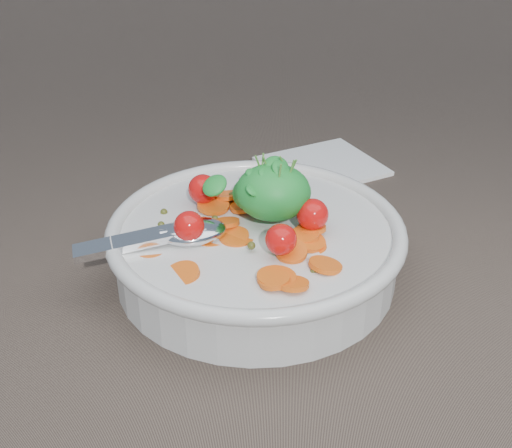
{
  "coord_description": "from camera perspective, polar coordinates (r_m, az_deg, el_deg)",
  "views": [
    {
      "loc": [
        0.01,
        -0.54,
        0.38
      ],
      "look_at": [
        -0.01,
        0.0,
        0.06
      ],
      "focal_mm": 45.0,
      "sensor_mm": 36.0,
      "label": 1
    }
  ],
  "objects": [
    {
      "name": "ground",
      "position": [
        0.65,
        1.11,
        -4.49
      ],
      "size": [
        6.0,
        6.0,
        0.0
      ],
      "primitive_type": "plane",
      "color": "brown",
      "rests_on": "ground"
    },
    {
      "name": "bowl",
      "position": [
        0.64,
        -0.01,
        -1.81
      ],
      "size": [
        0.32,
        0.29,
        0.12
      ],
      "color": "silver",
      "rests_on": "ground"
    },
    {
      "name": "napkin",
      "position": [
        0.87,
        5.84,
        5.14
      ],
      "size": [
        0.19,
        0.18,
        0.01
      ],
      "primitive_type": "cube",
      "rotation": [
        0.0,
        0.0,
        0.51
      ],
      "color": "white",
      "rests_on": "ground"
    }
  ]
}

